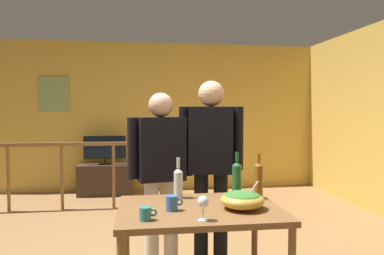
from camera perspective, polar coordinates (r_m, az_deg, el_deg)
back_wall at (r=6.60m, az=-6.23°, el=1.71°), size 6.03×0.10×2.61m
framed_picture at (r=6.70m, az=-20.65°, el=4.86°), size 0.50×0.03×0.60m
stair_railing at (r=5.46m, az=-14.49°, el=-5.55°), size 2.97×0.10×1.01m
tv_console at (r=6.38m, az=-13.32°, el=-7.86°), size 0.90×0.40×0.51m
flat_screen_tv at (r=6.27m, az=-13.41°, el=-3.08°), size 0.69×0.12×0.48m
serving_table at (r=2.66m, az=1.16°, el=-13.93°), size 1.13×0.84×0.74m
salad_bowl at (r=2.60m, az=7.86°, el=-10.99°), size 0.30×0.30×0.19m
wine_glass at (r=2.31m, az=1.72°, el=-11.71°), size 0.07×0.07×0.16m
wine_bottle_green at (r=2.96m, az=6.99°, el=-7.77°), size 0.07×0.07×0.35m
wine_bottle_clear at (r=2.87m, az=-2.14°, el=-8.48°), size 0.07×0.07×0.32m
wine_bottle_amber at (r=2.89m, az=10.33°, el=-7.98°), size 0.07×0.07×0.35m
mug_teal at (r=2.35m, az=-7.23°, el=-13.17°), size 0.11×0.08×0.08m
mug_blue at (r=2.54m, az=-3.14°, el=-11.69°), size 0.12×0.08×0.10m
person_standing_left at (r=3.31m, az=-4.85°, el=-5.82°), size 0.59×0.30×1.58m
person_standing_right at (r=3.35m, az=2.97°, el=-4.46°), size 0.58×0.30×1.69m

